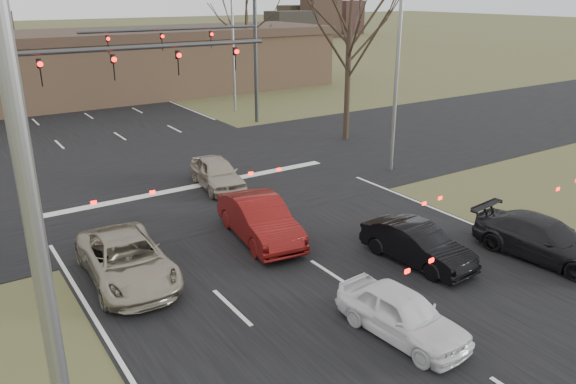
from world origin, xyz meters
name	(u,v)px	position (x,y,z in m)	size (l,w,h in m)	color
ground	(400,320)	(0.00, 0.00, 0.00)	(360.00, 360.00, 0.00)	brown
road_main	(18,70)	(0.00, 60.00, 0.01)	(14.00, 300.00, 0.02)	black
road_cross	(179,175)	(0.00, 15.00, 0.01)	(200.00, 14.00, 0.02)	black
building	(87,65)	(2.00, 38.00, 2.67)	(42.40, 10.40, 5.30)	#8B684B
mast_arm_near	(59,83)	(-5.23, 13.00, 5.07)	(12.12, 0.24, 8.00)	#383A3D
mast_arm_far	(216,47)	(6.18, 23.00, 5.02)	(11.12, 0.24, 8.00)	#383A3D
streetlight_left	(65,288)	(-8.82, -4.00, 5.59)	(2.34, 0.25, 10.00)	gray
streetlight_right_near	(395,54)	(8.82, 10.00, 5.59)	(2.34, 0.25, 10.00)	gray
streetlight_right_far	(230,32)	(9.32, 27.00, 5.59)	(2.34, 0.25, 10.00)	gray
tree_right_far	(245,8)	(15.00, 35.00, 6.96)	(5.40, 5.40, 9.00)	black
car_silver_suv	(127,260)	(-5.37, 6.16, 0.68)	(2.25, 4.88, 1.36)	gray
car_white_sedan	(402,314)	(-0.50, -0.51, 0.63)	(1.49, 3.69, 1.26)	white
car_black_hatch	(417,244)	(2.80, 2.20, 0.64)	(1.36, 3.90, 1.29)	black
car_charcoal_sedan	(544,239)	(6.50, 0.18, 0.67)	(1.87, 4.60, 1.33)	black
car_red_ahead	(260,219)	(-0.50, 6.54, 0.76)	(1.61, 4.61, 1.52)	#640F0E
car_silver_ahead	(217,173)	(0.75, 12.36, 0.68)	(1.60, 3.98, 1.36)	#A79A87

